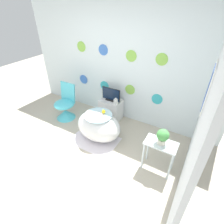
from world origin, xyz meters
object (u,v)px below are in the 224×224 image
object	(u,v)px
tv	(111,95)
vase	(116,102)
chair	(65,108)
bathtub	(99,126)
potted_plant_left	(163,136)

from	to	relation	value
tv	vase	bearing A→B (deg)	-30.46
chair	vase	distance (m)	1.26
bathtub	chair	world-z (taller)	chair
chair	tv	distance (m)	1.16
tv	vase	xyz separation A→B (m)	(0.19, -0.11, -0.07)
bathtub	tv	bearing A→B (deg)	101.09
chair	bathtub	bearing A→B (deg)	-10.64
vase	tv	bearing A→B (deg)	149.54
tv	potted_plant_left	world-z (taller)	potted_plant_left
potted_plant_left	chair	bearing A→B (deg)	170.70
bathtub	tv	xyz separation A→B (m)	(-0.15, 0.74, 0.33)
tv	potted_plant_left	xyz separation A→B (m)	(1.45, -0.93, 0.11)
tv	vase	distance (m)	0.23
chair	tv	world-z (taller)	chair
chair	potted_plant_left	world-z (taller)	potted_plant_left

